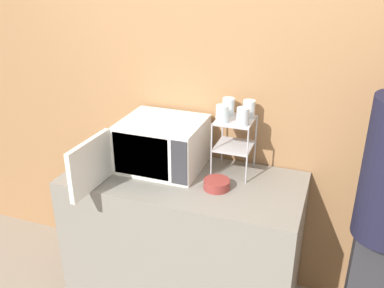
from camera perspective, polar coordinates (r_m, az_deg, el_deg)
name	(u,v)px	position (r m, az deg, el deg)	size (l,w,h in m)	color
wall_back	(204,101)	(2.80, 1.54, 5.80)	(8.00, 0.06, 2.60)	#9E7047
counter	(184,239)	(2.88, -1.09, -12.58)	(1.46, 0.68, 0.92)	gray
microwave	(160,145)	(2.69, -4.35, -0.13)	(0.55, 0.82, 0.31)	silver
dish_rack	(234,135)	(2.60, 5.69, 1.24)	(0.23, 0.24, 0.35)	#B2B2B7
glass_front_left	(222,114)	(2.50, 4.04, 4.04)	(0.07, 0.07, 0.10)	silver
glass_back_right	(249,109)	(2.60, 7.61, 4.70)	(0.07, 0.07, 0.10)	silver
glass_front_right	(243,116)	(2.47, 6.79, 3.68)	(0.07, 0.07, 0.10)	silver
glass_back_left	(228,106)	(2.63, 4.88, 5.05)	(0.07, 0.07, 0.10)	silver
bowl	(217,184)	(2.51, 3.32, -5.39)	(0.15, 0.15, 0.06)	maroon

